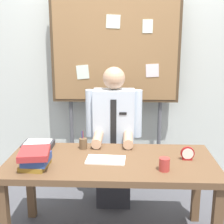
{
  "coord_description": "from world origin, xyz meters",
  "views": [
    {
      "loc": [
        0.11,
        -2.33,
        1.7
      ],
      "look_at": [
        0.0,
        0.19,
        1.08
      ],
      "focal_mm": 49.59,
      "sensor_mm": 36.0,
      "label": 1
    }
  ],
  "objects_px": {
    "book_stack": "(35,158)",
    "coffee_mug": "(164,164)",
    "pen_holder": "(83,143)",
    "open_notebook": "(106,160)",
    "desk_clock": "(188,154)",
    "bulletin_board": "(115,50)",
    "paper_tray": "(38,145)",
    "person": "(114,143)",
    "desk": "(111,170)"
  },
  "relations": [
    {
      "from": "desk",
      "to": "pen_holder",
      "type": "height_order",
      "value": "pen_holder"
    },
    {
      "from": "pen_holder",
      "to": "paper_tray",
      "type": "height_order",
      "value": "pen_holder"
    },
    {
      "from": "desk",
      "to": "bulletin_board",
      "type": "relative_size",
      "value": 0.77
    },
    {
      "from": "desk_clock",
      "to": "coffee_mug",
      "type": "bearing_deg",
      "value": -134.49
    },
    {
      "from": "pen_holder",
      "to": "open_notebook",
      "type": "bearing_deg",
      "value": -50.24
    },
    {
      "from": "bulletin_board",
      "to": "coffee_mug",
      "type": "xyz_separation_m",
      "value": [
        0.4,
        -1.21,
        -0.77
      ]
    },
    {
      "from": "book_stack",
      "to": "open_notebook",
      "type": "bearing_deg",
      "value": 16.55
    },
    {
      "from": "desk",
      "to": "paper_tray",
      "type": "height_order",
      "value": "paper_tray"
    },
    {
      "from": "bulletin_board",
      "to": "paper_tray",
      "type": "height_order",
      "value": "bulletin_board"
    },
    {
      "from": "book_stack",
      "to": "open_notebook",
      "type": "xyz_separation_m",
      "value": [
        0.52,
        0.16,
        -0.07
      ]
    },
    {
      "from": "open_notebook",
      "to": "coffee_mug",
      "type": "distance_m",
      "value": 0.48
    },
    {
      "from": "person",
      "to": "desk_clock",
      "type": "bearing_deg",
      "value": -43.87
    },
    {
      "from": "desk",
      "to": "person",
      "type": "relative_size",
      "value": 1.18
    },
    {
      "from": "coffee_mug",
      "to": "person",
      "type": "bearing_deg",
      "value": 116.57
    },
    {
      "from": "desk",
      "to": "desk_clock",
      "type": "bearing_deg",
      "value": 2.24
    },
    {
      "from": "desk",
      "to": "pen_holder",
      "type": "distance_m",
      "value": 0.38
    },
    {
      "from": "bulletin_board",
      "to": "desk",
      "type": "bearing_deg",
      "value": -90.01
    },
    {
      "from": "person",
      "to": "open_notebook",
      "type": "distance_m",
      "value": 0.64
    },
    {
      "from": "open_notebook",
      "to": "desk_clock",
      "type": "distance_m",
      "value": 0.66
    },
    {
      "from": "open_notebook",
      "to": "desk_clock",
      "type": "xyz_separation_m",
      "value": [
        0.66,
        0.04,
        0.04
      ]
    },
    {
      "from": "open_notebook",
      "to": "coffee_mug",
      "type": "relative_size",
      "value": 3.15
    },
    {
      "from": "paper_tray",
      "to": "person",
      "type": "bearing_deg",
      "value": 29.26
    },
    {
      "from": "book_stack",
      "to": "coffee_mug",
      "type": "distance_m",
      "value": 0.97
    },
    {
      "from": "person",
      "to": "book_stack",
      "type": "distance_m",
      "value": 0.98
    },
    {
      "from": "book_stack",
      "to": "pen_holder",
      "type": "xyz_separation_m",
      "value": [
        0.31,
        0.41,
        -0.03
      ]
    },
    {
      "from": "pen_holder",
      "to": "person",
      "type": "bearing_deg",
      "value": 55.56
    },
    {
      "from": "book_stack",
      "to": "bulletin_board",
      "type": "bearing_deg",
      "value": 64.73
    },
    {
      "from": "coffee_mug",
      "to": "pen_holder",
      "type": "distance_m",
      "value": 0.79
    },
    {
      "from": "open_notebook",
      "to": "paper_tray",
      "type": "height_order",
      "value": "paper_tray"
    },
    {
      "from": "book_stack",
      "to": "coffee_mug",
      "type": "height_order",
      "value": "book_stack"
    },
    {
      "from": "person",
      "to": "desk_clock",
      "type": "xyz_separation_m",
      "value": [
        0.61,
        -0.59,
        0.12
      ]
    },
    {
      "from": "bulletin_board",
      "to": "open_notebook",
      "type": "height_order",
      "value": "bulletin_board"
    },
    {
      "from": "desk",
      "to": "book_stack",
      "type": "xyz_separation_m",
      "value": [
        -0.56,
        -0.18,
        0.16
      ]
    },
    {
      "from": "person",
      "to": "paper_tray",
      "type": "distance_m",
      "value": 0.76
    },
    {
      "from": "person",
      "to": "pen_holder",
      "type": "xyz_separation_m",
      "value": [
        -0.26,
        -0.37,
        0.12
      ]
    },
    {
      "from": "bulletin_board",
      "to": "paper_tray",
      "type": "bearing_deg",
      "value": -130.42
    },
    {
      "from": "desk",
      "to": "paper_tray",
      "type": "distance_m",
      "value": 0.71
    },
    {
      "from": "bulletin_board",
      "to": "paper_tray",
      "type": "relative_size",
      "value": 8.37
    },
    {
      "from": "book_stack",
      "to": "pen_holder",
      "type": "height_order",
      "value": "pen_holder"
    },
    {
      "from": "desk",
      "to": "coffee_mug",
      "type": "relative_size",
      "value": 17.1
    },
    {
      "from": "person",
      "to": "coffee_mug",
      "type": "distance_m",
      "value": 0.91
    },
    {
      "from": "desk_clock",
      "to": "pen_holder",
      "type": "xyz_separation_m",
      "value": [
        -0.87,
        0.22,
        -0.0
      ]
    },
    {
      "from": "desk_clock",
      "to": "pen_holder",
      "type": "distance_m",
      "value": 0.9
    },
    {
      "from": "open_notebook",
      "to": "coffee_mug",
      "type": "xyz_separation_m",
      "value": [
        0.44,
        -0.17,
        0.04
      ]
    },
    {
      "from": "book_stack",
      "to": "desk_clock",
      "type": "height_order",
      "value": "book_stack"
    },
    {
      "from": "coffee_mug",
      "to": "paper_tray",
      "type": "height_order",
      "value": "coffee_mug"
    },
    {
      "from": "person",
      "to": "coffee_mug",
      "type": "bearing_deg",
      "value": -63.43
    },
    {
      "from": "bulletin_board",
      "to": "pen_holder",
      "type": "xyz_separation_m",
      "value": [
        -0.26,
        -0.78,
        -0.77
      ]
    },
    {
      "from": "desk",
      "to": "bulletin_board",
      "type": "height_order",
      "value": "bulletin_board"
    },
    {
      "from": "bulletin_board",
      "to": "pen_holder",
      "type": "distance_m",
      "value": 1.13
    }
  ]
}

